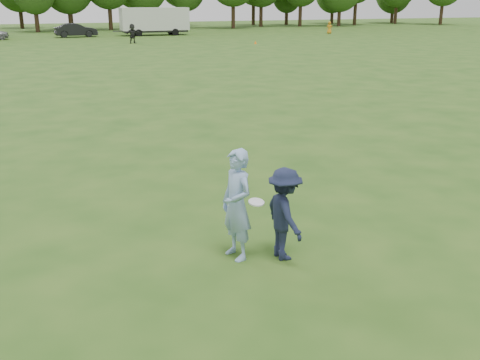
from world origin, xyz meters
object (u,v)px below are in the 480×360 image
Objects in this scene: car_f at (76,30)px; field_cone at (255,42)px; player_far_c at (329,28)px; player_far_d at (132,34)px; defender at (285,214)px; cargo_trailer at (154,20)px; thrower at (237,205)px.

field_cone is at bearing -140.63° from car_f.
player_far_c is at bearing -102.76° from car_f.
player_far_d is at bearing 156.56° from field_cone.
car_f is (-30.30, 4.64, 0.02)m from player_far_c.
defender is at bearing 88.44° from player_far_c.
field_cone is (15.55, -16.43, -0.63)m from car_f.
player_far_c is 21.66m from cargo_trailer.
car_f is at bearing -178.96° from cargo_trailer.
player_far_d reaches higher than car_f.
player_far_d is 0.21× the size of cargo_trailer.
defender is at bearing -113.30° from player_far_d.
defender is 0.85× the size of player_far_d.
defender is 5.36× the size of field_cone.
defender is 0.18× the size of cargo_trailer.
cargo_trailer is at bearing 15.39° from player_far_c.
cargo_trailer reaches higher than car_f.
car_f is 22.63m from field_cone.
player_far_c is at bearing 38.64° from field_cone.
player_far_d is at bearing -163.22° from car_f.
player_far_c is (32.85, 55.76, -0.21)m from thrower.
player_far_d reaches higher than defender.
player_far_c is 0.17× the size of cargo_trailer.
car_f is (-4.41, 11.61, -0.16)m from player_far_d.
player_far_d reaches higher than field_cone.
cargo_trailer is (11.00, 60.87, 0.97)m from defender.
cargo_trailer is (9.20, 0.17, 1.00)m from car_f.
defender is at bearing -111.40° from field_cone.
thrower is at bearing -114.21° from player_far_d.
cargo_trailer reaches higher than player_far_c.
thrower is 49.29m from player_far_d.
cargo_trailer reaches higher than field_cone.
car_f is at bearing 94.74° from player_far_d.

